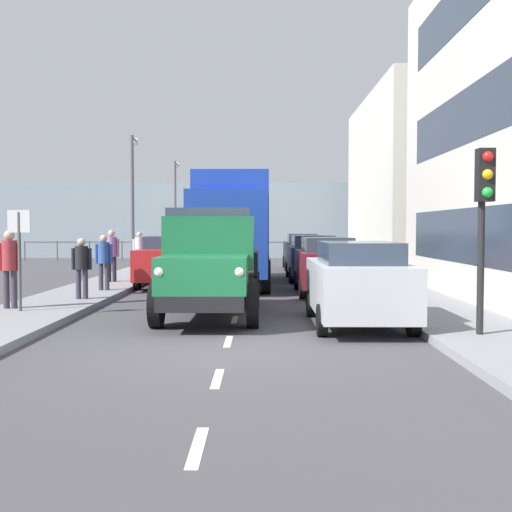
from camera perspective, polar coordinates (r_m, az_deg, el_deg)
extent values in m
plane|color=#423F44|center=(20.03, -1.18, -3.17)|extent=(80.00, 80.00, 0.00)
cube|color=gray|center=(20.42, 11.85, -2.90)|extent=(2.22, 38.36, 0.15)
cube|color=gray|center=(20.68, -14.05, -2.86)|extent=(2.22, 38.36, 0.15)
cube|color=silver|center=(6.01, -5.32, -16.85)|extent=(0.12, 1.10, 0.01)
cube|color=silver|center=(8.51, -3.51, -11.02)|extent=(0.12, 1.10, 0.01)
cube|color=silver|center=(11.17, -2.53, -7.74)|extent=(0.12, 1.10, 0.01)
cube|color=silver|center=(13.76, -1.95, -5.78)|extent=(0.12, 1.10, 0.01)
cube|color=silver|center=(16.65, -1.52, -4.32)|extent=(0.12, 1.10, 0.01)
cube|color=silver|center=(19.15, -1.26, -3.42)|extent=(0.12, 1.10, 0.01)
cube|color=silver|center=(21.34, -1.08, -2.81)|extent=(0.12, 1.10, 0.01)
cube|color=silver|center=(24.32, -0.89, -2.14)|extent=(0.12, 1.10, 0.01)
cube|color=silver|center=(26.61, -0.77, -1.74)|extent=(0.12, 1.10, 0.01)
cube|color=silver|center=(29.05, -0.66, -1.38)|extent=(0.12, 1.10, 0.01)
cube|color=silver|center=(31.99, -0.56, -1.01)|extent=(0.12, 1.10, 0.01)
cube|color=silver|center=(34.45, -0.48, -0.76)|extent=(0.12, 1.10, 0.01)
cube|color=silver|center=(36.67, -0.42, -0.56)|extent=(0.12, 1.10, 0.01)
cube|color=beige|center=(32.23, 16.72, 6.35)|extent=(7.65, 12.50, 8.38)
cube|color=#84939E|center=(42.11, -0.30, 3.25)|extent=(80.00, 0.80, 5.00)
cylinder|color=#4C5156|center=(40.80, 19.69, 0.45)|extent=(0.08, 0.08, 1.20)
cylinder|color=#4C5156|center=(40.19, 16.99, 0.46)|extent=(0.08, 0.08, 1.20)
cylinder|color=#4C5156|center=(39.67, 14.22, 0.46)|extent=(0.08, 0.08, 1.20)
cylinder|color=#4C5156|center=(39.24, 11.38, 0.47)|extent=(0.08, 0.08, 1.20)
cylinder|color=#4C5156|center=(38.91, 8.49, 0.47)|extent=(0.08, 0.08, 1.20)
cylinder|color=#4C5156|center=(38.68, 5.56, 0.48)|extent=(0.08, 0.08, 1.20)
cylinder|color=#4C5156|center=(38.56, 2.60, 0.48)|extent=(0.08, 0.08, 1.20)
cylinder|color=#4C5156|center=(38.54, -0.38, 0.48)|extent=(0.08, 0.08, 1.20)
cylinder|color=#4C5156|center=(38.62, -3.35, 0.48)|extent=(0.08, 0.08, 1.20)
cylinder|color=#4C5156|center=(38.80, -6.29, 0.48)|extent=(0.08, 0.08, 1.20)
cylinder|color=#4C5156|center=(39.09, -9.21, 0.48)|extent=(0.08, 0.08, 1.20)
cylinder|color=#4C5156|center=(39.48, -12.07, 0.48)|extent=(0.08, 0.08, 1.20)
cylinder|color=#4C5156|center=(39.96, -14.87, 0.47)|extent=(0.08, 0.08, 1.20)
cylinder|color=#4C5156|center=(40.53, -17.60, 0.47)|extent=(0.08, 0.08, 1.20)
cylinder|color=#4C5156|center=(41.20, -20.24, 0.46)|extent=(0.08, 0.08, 1.20)
cube|color=#4C5156|center=(38.52, -0.38, 1.26)|extent=(28.00, 0.08, 0.08)
cube|color=black|center=(14.29, -4.08, -3.07)|extent=(1.64, 5.60, 0.30)
cube|color=#196038|center=(12.41, -4.77, -1.61)|extent=(1.72, 1.90, 0.70)
cube|color=silver|center=(11.52, -5.18, -2.08)|extent=(1.16, 0.08, 0.56)
sphere|color=white|center=(11.46, -1.52, -1.44)|extent=(0.20, 0.20, 0.20)
sphere|color=white|center=(11.61, -8.79, -1.42)|extent=(0.20, 0.20, 0.20)
cube|color=#196038|center=(13.89, -4.21, 1.21)|extent=(1.93, 1.34, 1.15)
cube|color=#2D3847|center=(13.88, -4.21, 3.17)|extent=(1.78, 1.23, 0.56)
cube|color=#2D2319|center=(15.60, -3.69, -1.75)|extent=(2.10, 2.80, 0.16)
cube|color=black|center=(15.54, 0.02, -0.58)|extent=(0.08, 2.80, 0.56)
cube|color=black|center=(15.69, -7.37, -0.57)|extent=(0.08, 2.80, 0.56)
cylinder|color=black|center=(12.59, -0.29, -4.51)|extent=(0.24, 0.90, 0.90)
cylinder|color=black|center=(12.76, -9.02, -4.45)|extent=(0.24, 0.90, 0.90)
cylinder|color=black|center=(15.79, -0.13, -3.07)|extent=(0.24, 0.90, 0.90)
cylinder|color=black|center=(15.93, -7.11, -3.04)|extent=(0.24, 0.90, 0.90)
cube|color=#193899|center=(18.98, -2.57, 2.02)|extent=(2.40, 2.21, 2.60)
cube|color=#2D3847|center=(18.98, -2.57, 3.74)|extent=(2.20, 2.04, 0.80)
cube|color=#1933B2|center=(19.01, -2.57, 6.24)|extent=(1.75, 0.20, 0.16)
cube|color=#193899|center=(22.97, -2.04, 3.48)|extent=(2.50, 5.95, 3.00)
cube|color=black|center=(22.07, -2.14, -0.82)|extent=(2.00, 8.07, 0.36)
cylinder|color=black|center=(19.09, 0.91, -1.88)|extent=(0.28, 1.04, 1.04)
cylinder|color=black|center=(19.21, -5.97, -1.87)|extent=(0.28, 1.04, 1.04)
cylinder|color=black|center=(22.69, 0.84, -1.18)|extent=(0.28, 1.04, 1.04)
cylinder|color=black|center=(22.80, -4.95, -1.17)|extent=(0.28, 1.04, 1.04)
cylinder|color=black|center=(24.82, 0.81, -0.86)|extent=(0.28, 1.04, 1.04)
cylinder|color=black|center=(24.91, -4.49, -0.85)|extent=(0.28, 1.04, 1.04)
cube|color=#B7BABF|center=(13.02, 9.15, -2.76)|extent=(1.77, 4.20, 1.00)
cube|color=#2D3847|center=(12.78, 9.31, 0.33)|extent=(1.45, 2.31, 0.42)
cylinder|color=black|center=(14.26, 5.00, -4.30)|extent=(0.18, 0.60, 0.60)
cylinder|color=black|center=(14.49, 11.65, -4.23)|extent=(0.18, 0.60, 0.60)
cylinder|color=black|center=(11.69, 6.00, -5.82)|extent=(0.18, 0.60, 0.60)
cylinder|color=black|center=(11.97, 14.08, -5.68)|extent=(0.18, 0.60, 0.60)
cube|color=maroon|center=(19.14, 6.36, -1.05)|extent=(1.68, 4.23, 1.00)
cube|color=#2D3847|center=(18.91, 6.44, 1.06)|extent=(1.38, 2.33, 0.42)
cylinder|color=black|center=(20.41, 3.75, -2.22)|extent=(0.18, 0.60, 0.60)
cylinder|color=black|center=(20.57, 8.19, -2.21)|extent=(0.18, 0.60, 0.60)
cylinder|color=black|center=(17.81, 4.23, -2.92)|extent=(0.18, 0.60, 0.60)
cylinder|color=black|center=(17.98, 9.31, -2.90)|extent=(0.18, 0.60, 0.60)
cube|color=navy|center=(24.24, 5.12, -0.28)|extent=(1.83, 4.52, 1.00)
cube|color=#2D3847|center=(24.02, 5.17, 1.38)|extent=(1.50, 2.49, 0.42)
cylinder|color=black|center=(25.61, 2.93, -1.25)|extent=(0.18, 0.60, 0.60)
cylinder|color=black|center=(25.75, 6.79, -1.24)|extent=(0.18, 0.60, 0.60)
cylinder|color=black|center=(22.82, 3.23, -1.71)|extent=(0.18, 0.60, 0.60)
cylinder|color=black|center=(22.97, 7.56, -1.70)|extent=(0.18, 0.60, 0.60)
cube|color=black|center=(30.58, 4.16, 0.31)|extent=(1.65, 4.05, 1.00)
cube|color=#2D3847|center=(30.36, 4.19, 1.63)|extent=(1.36, 2.23, 0.42)
cylinder|color=black|center=(31.82, 2.60, -0.50)|extent=(0.18, 0.60, 0.60)
cylinder|color=black|center=(31.91, 5.42, -0.50)|extent=(0.18, 0.60, 0.60)
cylinder|color=black|center=(29.31, 2.78, -0.76)|extent=(0.18, 0.60, 0.60)
cylinder|color=black|center=(29.42, 5.84, -0.76)|extent=(0.18, 0.60, 0.60)
cube|color=#B21E1E|center=(21.73, -7.78, -0.63)|extent=(1.84, 4.42, 1.00)
cube|color=#2D3847|center=(21.90, -7.71, 1.26)|extent=(1.51, 2.43, 0.42)
cylinder|color=black|center=(20.30, -5.88, -2.26)|extent=(0.18, 0.60, 0.60)
cylinder|color=black|center=(20.57, -10.73, -2.22)|extent=(0.18, 0.60, 0.60)
cylinder|color=black|center=(23.02, -5.12, -1.68)|extent=(0.18, 0.60, 0.60)
cylinder|color=black|center=(23.25, -9.42, -1.66)|extent=(0.18, 0.60, 0.60)
cube|color=white|center=(28.27, -5.85, 0.12)|extent=(1.83, 4.50, 1.00)
cube|color=#2D3847|center=(28.45, -5.82, 1.56)|extent=(1.50, 2.47, 0.42)
cylinder|color=black|center=(26.83, -4.33, -1.08)|extent=(0.18, 0.60, 0.60)
cylinder|color=black|center=(27.03, -8.01, -1.07)|extent=(0.18, 0.60, 0.60)
cylinder|color=black|center=(29.60, -3.88, -0.73)|extent=(0.18, 0.60, 0.60)
cylinder|color=black|center=(29.79, -7.22, -0.73)|extent=(0.18, 0.60, 0.60)
cube|color=slate|center=(34.40, -4.72, 0.56)|extent=(1.89, 4.27, 1.00)
cube|color=#2D3847|center=(34.58, -4.70, 1.74)|extent=(1.55, 2.35, 0.42)
cylinder|color=black|center=(33.03, -3.38, -0.39)|extent=(0.18, 0.60, 0.60)
cylinder|color=black|center=(33.20, -6.47, -0.39)|extent=(0.18, 0.60, 0.60)
cylinder|color=black|center=(35.67, -3.09, -0.17)|extent=(0.18, 0.60, 0.60)
cylinder|color=black|center=(35.83, -5.96, -0.17)|extent=(0.18, 0.60, 0.60)
cylinder|color=#383342|center=(15.49, -21.09, -2.85)|extent=(0.14, 0.14, 0.87)
cylinder|color=#383342|center=(15.56, -21.71, -2.83)|extent=(0.14, 0.14, 0.87)
cylinder|color=maroon|center=(15.47, -21.45, 0.05)|extent=(0.34, 0.34, 0.69)
cylinder|color=maroon|center=(15.39, -20.69, -0.08)|extent=(0.09, 0.09, 0.64)
cylinder|color=maroon|center=(15.56, -22.20, -0.08)|extent=(0.09, 0.09, 0.64)
sphere|color=tan|center=(15.46, -21.48, 1.77)|extent=(0.24, 0.24, 0.24)
cylinder|color=#383342|center=(16.98, -15.23, -2.48)|extent=(0.14, 0.14, 0.77)
cylinder|color=#383342|center=(17.03, -15.81, -2.47)|extent=(0.14, 0.14, 0.77)
cylinder|color=black|center=(16.96, -15.55, -0.15)|extent=(0.34, 0.34, 0.61)
cylinder|color=black|center=(16.90, -14.83, -0.26)|extent=(0.09, 0.09, 0.56)
cylinder|color=black|center=(17.02, -16.26, -0.26)|extent=(0.09, 0.09, 0.56)
sphere|color=tan|center=(16.94, -15.56, 1.23)|extent=(0.21, 0.21, 0.21)
cylinder|color=#383342|center=(19.22, -13.37, -1.84)|extent=(0.14, 0.14, 0.80)
cylinder|color=#383342|center=(19.26, -13.89, -1.84)|extent=(0.14, 0.14, 0.80)
cylinder|color=#2D4C8C|center=(19.20, -13.65, 0.29)|extent=(0.34, 0.34, 0.63)
cylinder|color=#2D4C8C|center=(19.15, -13.01, 0.19)|extent=(0.09, 0.09, 0.58)
cylinder|color=#2D4C8C|center=(19.26, -14.29, 0.19)|extent=(0.09, 0.09, 0.58)
sphere|color=tan|center=(19.19, -13.67, 1.55)|extent=(0.22, 0.22, 0.22)
cylinder|color=black|center=(22.16, -12.73, -1.17)|extent=(0.14, 0.14, 0.86)
cylinder|color=black|center=(22.20, -13.18, -1.17)|extent=(0.14, 0.14, 0.86)
cylinder|color=gray|center=(22.15, -12.98, 0.83)|extent=(0.34, 0.34, 0.68)
cylinder|color=gray|center=(22.10, -12.42, 0.74)|extent=(0.09, 0.09, 0.63)
cylinder|color=gray|center=(22.20, -13.53, 0.74)|extent=(0.09, 0.09, 0.63)
sphere|color=tan|center=(22.14, -12.99, 2.02)|extent=(0.23, 0.23, 0.23)
cylinder|color=#383342|center=(24.89, -10.32, -0.79)|extent=(0.14, 0.14, 0.83)
cylinder|color=#383342|center=(24.92, -10.72, -0.79)|extent=(0.14, 0.14, 0.83)
cylinder|color=silver|center=(24.87, -10.53, 0.91)|extent=(0.34, 0.34, 0.65)
cylinder|color=silver|center=(24.83, -10.03, 0.84)|extent=(0.09, 0.09, 0.60)
cylinder|color=silver|center=(24.92, -11.03, 0.83)|extent=(0.09, 0.09, 0.60)
sphere|color=tan|center=(24.86, -10.54, 1.92)|extent=(0.22, 0.22, 0.22)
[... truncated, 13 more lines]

